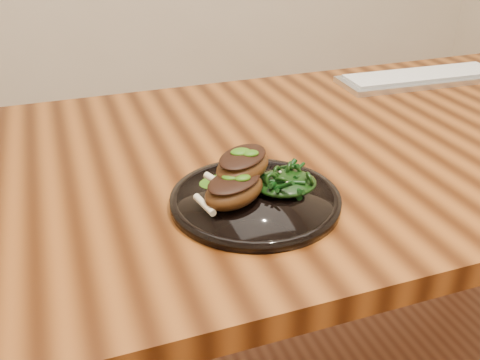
% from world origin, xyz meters
% --- Properties ---
extents(desk, '(1.60, 0.80, 0.75)m').
position_xyz_m(desk, '(0.00, 0.00, 0.67)').
color(desk, '#381807').
rests_on(desk, ground).
extents(plate, '(0.25, 0.25, 0.02)m').
position_xyz_m(plate, '(-0.25, -0.17, 0.76)').
color(plate, black).
rests_on(plate, desk).
extents(lamb_chop_front, '(0.12, 0.11, 0.05)m').
position_xyz_m(lamb_chop_front, '(-0.28, -0.18, 0.79)').
color(lamb_chop_front, '#48260D').
rests_on(lamb_chop_front, plate).
extents(lamb_chop_back, '(0.12, 0.12, 0.05)m').
position_xyz_m(lamb_chop_back, '(-0.26, -0.14, 0.81)').
color(lamb_chop_back, '#48260D').
rests_on(lamb_chop_back, plate).
extents(herb_smear, '(0.08, 0.05, 0.00)m').
position_xyz_m(herb_smear, '(-0.28, -0.12, 0.77)').
color(herb_smear, '#1D4B08').
rests_on(herb_smear, plate).
extents(greens_heap, '(0.10, 0.09, 0.04)m').
position_xyz_m(greens_heap, '(-0.20, -0.17, 0.78)').
color(greens_heap, black).
rests_on(greens_heap, plate).
extents(keyboard, '(0.42, 0.15, 0.02)m').
position_xyz_m(keyboard, '(0.35, 0.24, 0.76)').
color(keyboard, silver).
rests_on(keyboard, desk).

